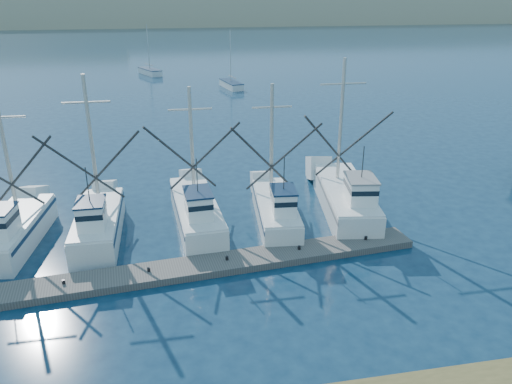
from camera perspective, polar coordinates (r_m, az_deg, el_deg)
ground at (r=22.93m, az=12.17°, el=-14.20°), size 500.00×500.00×0.00m
floating_dock at (r=25.80m, az=-12.11°, el=-9.21°), size 28.87×4.83×0.38m
dune_ridge at (r=227.12m, az=-9.17°, el=19.77°), size 360.00×60.00×10.00m
trawler_fleet at (r=29.92m, az=-9.60°, el=-2.72°), size 28.55×9.65×9.55m
sailboat_near at (r=74.60m, az=-2.85°, el=12.16°), size 2.88×6.26×8.10m
sailboat_far at (r=88.54m, az=-12.02°, el=13.30°), size 4.06×6.27×8.10m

